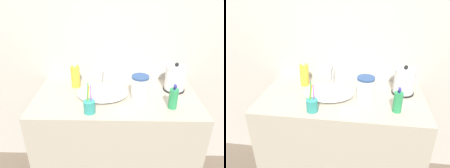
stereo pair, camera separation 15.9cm
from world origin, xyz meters
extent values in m
cube|color=beige|center=(0.00, 0.64, 1.30)|extent=(6.00, 0.04, 2.60)
cube|color=#B7AD99|center=(0.00, 0.31, 0.44)|extent=(1.22, 0.62, 0.88)
ellipsoid|color=white|center=(-0.10, 0.33, 0.90)|extent=(0.38, 0.32, 0.04)
cylinder|color=silver|center=(-0.10, 0.51, 0.97)|extent=(0.02, 0.02, 0.18)
cylinder|color=silver|center=(-0.10, 0.44, 1.06)|extent=(0.02, 0.14, 0.02)
cylinder|color=silver|center=(-0.07, 0.51, 0.90)|extent=(0.02, 0.02, 0.04)
cylinder|color=black|center=(0.45, 0.42, 0.89)|extent=(0.16, 0.16, 0.01)
cylinder|color=silver|center=(0.45, 0.42, 0.98)|extent=(0.15, 0.15, 0.20)
sphere|color=black|center=(0.45, 0.42, 1.10)|extent=(0.03, 0.03, 0.03)
cylinder|color=teal|center=(-0.17, 0.09, 0.92)|extent=(0.08, 0.08, 0.08)
cylinder|color=#B24CCC|center=(-0.16, 0.09, 1.00)|extent=(0.01, 0.02, 0.16)
cylinder|color=yellow|center=(-0.18, 0.10, 0.99)|extent=(0.02, 0.02, 0.16)
cylinder|color=green|center=(-0.19, 0.10, 1.00)|extent=(0.02, 0.03, 0.17)
cylinder|color=#2D9956|center=(0.38, 0.16, 0.95)|extent=(0.06, 0.06, 0.14)
cylinder|color=#333399|center=(0.38, 0.16, 1.03)|extent=(0.02, 0.02, 0.02)
cube|color=#333399|center=(0.38, 0.15, 1.05)|extent=(0.01, 0.03, 0.01)
cylinder|color=gold|center=(-0.33, 0.46, 0.97)|extent=(0.07, 0.07, 0.18)
cylinder|color=white|center=(-0.33, 0.46, 1.07)|extent=(0.02, 0.02, 0.02)
cone|color=white|center=(-0.33, 0.46, 1.09)|extent=(0.03, 0.03, 0.02)
cylinder|color=white|center=(0.06, 0.11, 0.89)|extent=(0.09, 0.09, 0.01)
cube|color=#EFE5C6|center=(0.06, 0.11, 0.90)|extent=(0.05, 0.04, 0.02)
cylinder|color=silver|center=(0.17, 0.29, 0.96)|extent=(0.12, 0.12, 0.16)
cylinder|color=#2D4C84|center=(0.17, 0.29, 1.05)|extent=(0.13, 0.13, 0.01)
camera|label=1|loc=(0.00, -1.11, 1.69)|focal=35.00mm
camera|label=2|loc=(0.16, -1.10, 1.69)|focal=35.00mm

